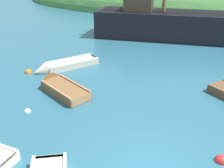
{
  "coord_description": "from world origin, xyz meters",
  "views": [
    {
      "loc": [
        1.28,
        -5.7,
        5.64
      ],
      "look_at": [
        -3.4,
        4.66,
        0.19
      ],
      "focal_mm": 40.55,
      "sensor_mm": 36.0,
      "label": 1
    }
  ],
  "objects_px": {
    "buoy_orange": "(28,72)",
    "buoy_red": "(221,161)",
    "buoy_white": "(27,112)",
    "rowboat_far": "(63,66)",
    "sailing_ship": "(189,29)",
    "rowboat_outer_right": "(60,88)"
  },
  "relations": [
    {
      "from": "sailing_ship",
      "to": "buoy_orange",
      "type": "height_order",
      "value": "sailing_ship"
    },
    {
      "from": "sailing_ship",
      "to": "rowboat_far",
      "type": "height_order",
      "value": "sailing_ship"
    },
    {
      "from": "buoy_orange",
      "to": "rowboat_far",
      "type": "bearing_deg",
      "value": 42.66
    },
    {
      "from": "sailing_ship",
      "to": "buoy_red",
      "type": "relative_size",
      "value": 44.06
    },
    {
      "from": "rowboat_far",
      "to": "buoy_white",
      "type": "distance_m",
      "value": 4.89
    },
    {
      "from": "buoy_red",
      "to": "buoy_orange",
      "type": "bearing_deg",
      "value": 163.3
    },
    {
      "from": "rowboat_far",
      "to": "buoy_orange",
      "type": "relative_size",
      "value": 9.38
    },
    {
      "from": "buoy_orange",
      "to": "buoy_white",
      "type": "relative_size",
      "value": 1.44
    },
    {
      "from": "sailing_ship",
      "to": "rowboat_outer_right",
      "type": "height_order",
      "value": "sailing_ship"
    },
    {
      "from": "buoy_white",
      "to": "rowboat_far",
      "type": "bearing_deg",
      "value": 106.42
    },
    {
      "from": "rowboat_outer_right",
      "to": "buoy_orange",
      "type": "bearing_deg",
      "value": 2.4
    },
    {
      "from": "sailing_ship",
      "to": "rowboat_outer_right",
      "type": "xyz_separation_m",
      "value": [
        -4.19,
        -12.04,
        -0.7
      ]
    },
    {
      "from": "buoy_red",
      "to": "rowboat_outer_right",
      "type": "bearing_deg",
      "value": 165.04
    },
    {
      "from": "buoy_orange",
      "to": "rowboat_outer_right",
      "type": "bearing_deg",
      "value": -20.98
    },
    {
      "from": "buoy_orange",
      "to": "buoy_white",
      "type": "distance_m",
      "value": 4.39
    },
    {
      "from": "buoy_red",
      "to": "buoy_white",
      "type": "distance_m",
      "value": 7.59
    },
    {
      "from": "buoy_red",
      "to": "buoy_white",
      "type": "xyz_separation_m",
      "value": [
        -7.59,
        -0.21,
        0.0
      ]
    },
    {
      "from": "sailing_ship",
      "to": "rowboat_outer_right",
      "type": "bearing_deg",
      "value": -119.71
    },
    {
      "from": "buoy_orange",
      "to": "buoy_red",
      "type": "height_order",
      "value": "buoy_red"
    },
    {
      "from": "rowboat_far",
      "to": "buoy_red",
      "type": "relative_size",
      "value": 9.28
    },
    {
      "from": "rowboat_far",
      "to": "buoy_red",
      "type": "xyz_separation_m",
      "value": [
        8.97,
        -4.48,
        -0.12
      ]
    },
    {
      "from": "rowboat_far",
      "to": "buoy_red",
      "type": "height_order",
      "value": "rowboat_far"
    }
  ]
}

